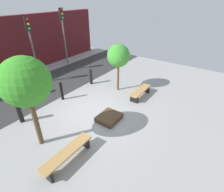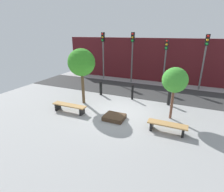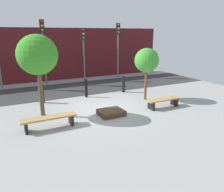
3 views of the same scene
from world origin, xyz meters
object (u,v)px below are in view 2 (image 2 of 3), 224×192
at_px(bench_left, 69,107).
at_px(traffic_light_mid_east, 166,54).
at_px(traffic_light_west, 103,48).
at_px(traffic_light_east, 205,53).
at_px(bollard_far_left, 101,88).
at_px(bench_right, 167,126).
at_px(tree_behind_left_bench, 81,63).
at_px(traffic_light_mid_west, 132,49).
at_px(bollard_center, 169,98).
at_px(tree_behind_right_bench, 175,80).
at_px(planter_bed, 114,117).
at_px(bollard_left, 132,92).

bearing_deg(bench_left, traffic_light_mid_east, 61.09).
xyz_separation_m(traffic_light_west, traffic_light_east, (8.18, -0.00, -0.07)).
bearing_deg(traffic_light_west, bollard_far_left, -66.36).
relative_size(bench_right, traffic_light_mid_east, 0.46).
distance_m(tree_behind_left_bench, traffic_light_mid_west, 6.00).
bearing_deg(bollard_center, traffic_light_mid_east, 102.97).
distance_m(bollard_far_left, traffic_light_west, 5.04).
bearing_deg(traffic_light_east, bollard_center, -113.64).
bearing_deg(traffic_light_east, tree_behind_right_bench, -104.26).
relative_size(planter_bed, tree_behind_right_bench, 0.39).
height_order(bench_left, bollard_far_left, bollard_far_left).
relative_size(bench_right, bollard_far_left, 1.79).
bearing_deg(bench_left, bollard_left, 50.74).
relative_size(bollard_far_left, traffic_light_west, 0.23).
xyz_separation_m(bench_left, bench_right, (5.20, 0.00, -0.02)).
distance_m(tree_behind_right_bench, bollard_far_left, 5.44).
bearing_deg(tree_behind_right_bench, bench_left, -164.41).
relative_size(planter_bed, bollard_far_left, 1.08).
bearing_deg(bench_left, bollard_far_left, 84.30).
distance_m(bollard_far_left, bollard_left, 2.30).
xyz_separation_m(bollard_center, traffic_light_mid_west, (-3.67, 4.08, 2.39)).
height_order(traffic_light_west, traffic_light_mid_east, traffic_light_west).
bearing_deg(traffic_light_mid_west, tree_behind_left_bench, -101.90).
xyz_separation_m(bollard_far_left, traffic_light_mid_west, (0.94, 4.08, 2.37)).
xyz_separation_m(tree_behind_left_bench, traffic_light_mid_east, (3.96, 5.86, 0.03)).
relative_size(bench_left, bench_right, 1.16).
xyz_separation_m(bench_right, traffic_light_west, (-6.69, 7.31, 2.53)).
distance_m(bollard_left, traffic_light_mid_east, 4.76).
xyz_separation_m(bench_right, traffic_light_mid_east, (-1.24, 7.31, 2.23)).
bearing_deg(traffic_light_mid_west, tree_behind_right_bench, -55.96).
xyz_separation_m(bench_right, bollard_left, (-2.60, 3.23, 0.18)).
relative_size(bench_left, tree_behind_right_bench, 0.75).
distance_m(bench_left, planter_bed, 2.62).
relative_size(traffic_light_west, traffic_light_mid_east, 1.13).
bearing_deg(planter_bed, traffic_light_mid_east, 79.15).
height_order(bench_left, traffic_light_mid_west, traffic_light_mid_west).
height_order(tree_behind_left_bench, traffic_light_mid_east, traffic_light_mid_east).
bearing_deg(planter_bed, bench_right, -4.40).
height_order(bench_right, traffic_light_west, traffic_light_west).
bearing_deg(traffic_light_mid_east, planter_bed, -100.85).
height_order(tree_behind_left_bench, tree_behind_right_bench, tree_behind_left_bench).
xyz_separation_m(tree_behind_right_bench, traffic_light_mid_west, (-3.96, 5.86, 0.84)).
xyz_separation_m(planter_bed, traffic_light_west, (-4.09, 7.11, 2.73)).
height_order(bollard_center, traffic_light_west, traffic_light_west).
distance_m(bench_left, bench_right, 5.20).
bearing_deg(tree_behind_left_bench, traffic_light_east, 41.24).
distance_m(traffic_light_west, traffic_light_mid_west, 2.73).
bearing_deg(bollard_center, traffic_light_mid_west, 131.93).
bearing_deg(traffic_light_east, bench_left, -132.44).
height_order(planter_bed, traffic_light_east, traffic_light_east).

